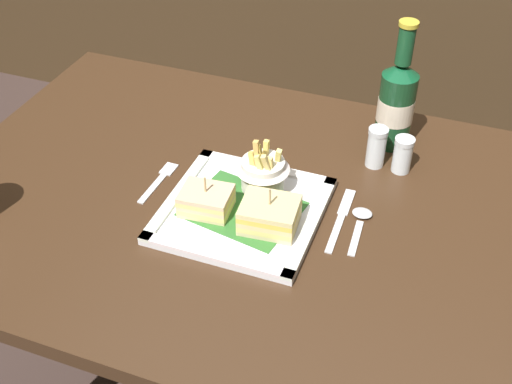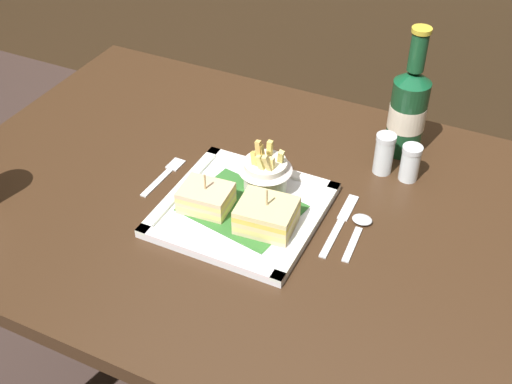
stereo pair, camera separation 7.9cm
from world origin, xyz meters
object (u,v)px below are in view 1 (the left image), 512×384
sandwich_half_left (206,201)px  sandwich_half_right (270,215)px  fries_cup (263,169)px  dining_table (268,257)px  fork (160,180)px  beer_bottle (397,102)px  square_plate (243,211)px  knife (341,217)px  spoon (361,219)px  salt_shaker (376,149)px  pepper_shaker (402,157)px

sandwich_half_left → sandwich_half_right: bearing=-0.0°
sandwich_half_left → fries_cup: fries_cup is taller
dining_table → fork: size_ratio=9.76×
sandwich_half_right → beer_bottle: 0.36m
fries_cup → square_plate: bearing=-101.1°
knife → spoon: spoon is taller
salt_shaker → sandwich_half_right: bearing=-117.2°
square_plate → fries_cup: 0.08m
sandwich_half_right → beer_bottle: (0.14, 0.33, 0.06)m
sandwich_half_right → knife: (0.11, 0.07, -0.03)m
sandwich_half_right → fork: (-0.23, 0.06, -0.03)m
sandwich_half_left → beer_bottle: size_ratio=0.35×
fork → salt_shaker: salt_shaker is taller
sandwich_half_left → salt_shaker: same height
sandwich_half_left → knife: (0.22, 0.07, -0.03)m
dining_table → spoon: spoon is taller
square_plate → fork: (-0.18, 0.03, -0.00)m
knife → spoon: 0.03m
dining_table → square_plate: square_plate is taller
salt_shaker → fork: bearing=-152.6°
spoon → pepper_shaker: pepper_shaker is taller
square_plate → pepper_shaker: size_ratio=3.73×
spoon → beer_bottle: bearing=89.8°
dining_table → spoon: 0.21m
dining_table → pepper_shaker: size_ratio=17.20×
sandwich_half_left → knife: size_ratio=0.53×
beer_bottle → sandwich_half_left: bearing=-128.0°
square_plate → pepper_shaker: pepper_shaker is taller
fries_cup → pepper_shaker: size_ratio=1.54×
fork → sandwich_half_right: bearing=-13.7°
fries_cup → fork: (-0.19, -0.03, -0.05)m
fries_cup → beer_bottle: size_ratio=0.43×
sandwich_half_right → salt_shaker: (0.13, 0.24, 0.00)m
fork → pepper_shaker: size_ratio=1.76×
sandwich_half_right → pepper_shaker: sandwich_half_right is taller
dining_table → sandwich_half_left: size_ratio=13.55×
dining_table → beer_bottle: size_ratio=4.76×
square_plate → sandwich_half_right: size_ratio=2.65×
spoon → salt_shaker: (-0.01, 0.17, 0.03)m
beer_bottle → knife: 0.27m
sandwich_half_left → fork: bearing=154.5°
sandwich_half_left → beer_bottle: beer_bottle is taller
square_plate → fries_cup: bearing=78.9°
sandwich_half_left → fork: sandwich_half_left is taller
sandwich_half_right → fries_cup: 0.10m
sandwich_half_right → salt_shaker: 0.27m
square_plate → sandwich_half_right: bearing=-22.4°
sandwich_half_right → spoon: bearing=28.6°
sandwich_half_right → spoon: 0.16m
knife → salt_shaker: (0.02, 0.17, 0.03)m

